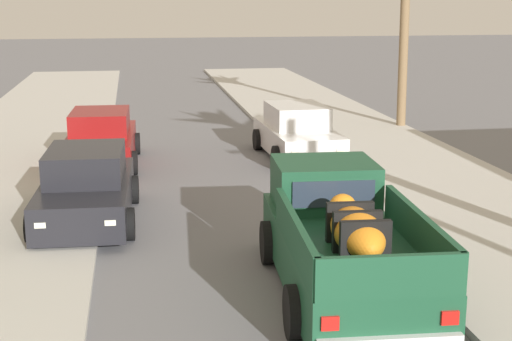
{
  "coord_description": "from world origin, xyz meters",
  "views": [
    {
      "loc": [
        -1.84,
        -4.15,
        4.59
      ],
      "look_at": [
        0.52,
        9.92,
        1.2
      ],
      "focal_mm": 51.7,
      "sensor_mm": 36.0,
      "label": 1
    }
  ],
  "objects": [
    {
      "name": "pickup_truck",
      "position": [
        1.31,
        6.49,
        0.81
      ],
      "size": [
        2.43,
        5.31,
        1.8
      ],
      "color": "#19472D",
      "rests_on": "ground"
    },
    {
      "name": "car_right_mid",
      "position": [
        2.81,
        16.36,
        0.71
      ],
      "size": [
        2.13,
        4.31,
        1.54
      ],
      "color": "silver",
      "rests_on": "ground"
    },
    {
      "name": "curb_right",
      "position": [
        4.0,
        12.0,
        0.05
      ],
      "size": [
        0.16,
        60.0,
        0.1
      ],
      "primitive_type": "cube",
      "color": "silver",
      "rests_on": "ground"
    },
    {
      "name": "sidewalk_right",
      "position": [
        5.15,
        12.0,
        0.06
      ],
      "size": [
        5.1,
        60.0,
        0.12
      ],
      "primitive_type": "cube",
      "color": "beige",
      "rests_on": "ground"
    },
    {
      "name": "car_right_near",
      "position": [
        -2.86,
        10.95,
        0.71
      ],
      "size": [
        2.15,
        4.32,
        1.54
      ],
      "color": "black",
      "rests_on": "ground"
    },
    {
      "name": "car_left_mid",
      "position": [
        -2.76,
        16.27,
        0.71
      ],
      "size": [
        2.15,
        4.31,
        1.54
      ],
      "color": "maroon",
      "rests_on": "ground"
    },
    {
      "name": "curb_left",
      "position": [
        -4.0,
        12.0,
        0.05
      ],
      "size": [
        0.16,
        60.0,
        0.1
      ],
      "primitive_type": "cube",
      "color": "silver",
      "rests_on": "ground"
    }
  ]
}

